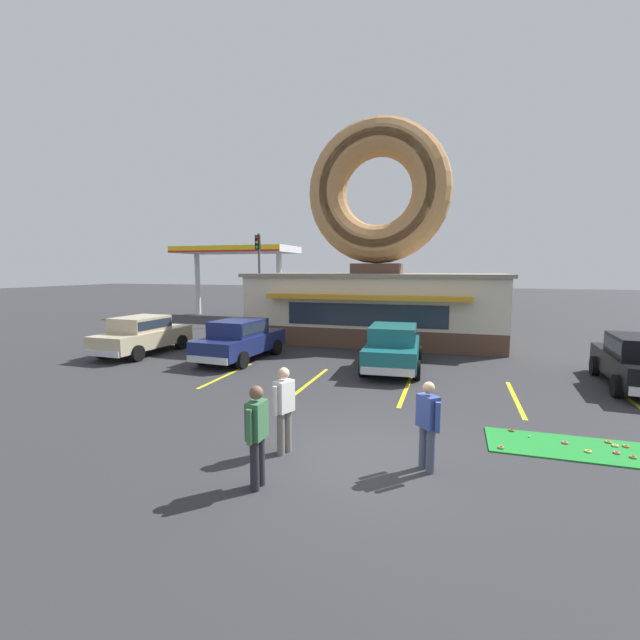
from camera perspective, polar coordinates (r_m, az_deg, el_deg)
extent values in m
plane|color=#2D2D30|center=(8.55, 6.19, -17.96)|extent=(160.00, 160.00, 0.00)
cube|color=brown|center=(22.17, 7.48, -1.38)|extent=(12.00, 6.00, 0.90)
cube|color=beige|center=(22.00, 7.55, 2.75)|extent=(12.00, 6.00, 2.30)
cube|color=gray|center=(21.95, 7.60, 5.95)|extent=(12.30, 6.30, 0.16)
cube|color=orange|center=(18.75, 5.83, 3.00)|extent=(9.00, 0.60, 0.20)
cube|color=#232D3D|center=(19.09, 5.97, 0.66)|extent=(7.20, 0.03, 1.00)
cube|color=brown|center=(21.95, 7.61, 6.82)|extent=(2.40, 1.80, 0.50)
torus|color=#B27F4C|center=(22.28, 7.77, 16.63)|extent=(7.10, 1.90, 7.10)
torus|color=#936038|center=(21.87, 7.57, 16.83)|extent=(6.25, 1.05, 6.24)
cube|color=#1E842D|center=(10.31, 31.55, -14.44)|extent=(3.56, 1.35, 0.03)
torus|color=#D17F47|center=(10.84, 35.64, -13.50)|extent=(0.13, 0.13, 0.04)
torus|color=#E5C666|center=(10.16, 32.13, -14.59)|extent=(0.13, 0.13, 0.04)
torus|color=#D17F47|center=(10.89, 34.06, -13.31)|extent=(0.13, 0.13, 0.04)
torus|color=#D8667F|center=(10.38, 34.80, -14.31)|extent=(0.13, 0.13, 0.04)
torus|color=brown|center=(10.60, 24.18, -13.26)|extent=(0.13, 0.13, 0.04)
torus|color=#D8667F|center=(10.39, 29.87, -13.99)|extent=(0.13, 0.13, 0.04)
torus|color=#E5C666|center=(10.75, 34.67, -13.59)|extent=(0.13, 0.13, 0.04)
torus|color=#A5724C|center=(10.34, 36.27, -14.51)|extent=(0.13, 0.13, 0.04)
torus|color=#A5724C|center=(9.58, 22.97, -15.37)|extent=(0.13, 0.13, 0.04)
sphere|color=white|center=(10.39, 26.16, -13.76)|extent=(0.04, 0.04, 0.04)
cube|color=#196066|center=(15.61, 9.73, -4.08)|extent=(2.01, 4.49, 0.68)
cube|color=#196066|center=(15.35, 9.73, -1.83)|extent=(1.68, 2.19, 0.60)
cube|color=#232D3D|center=(15.35, 9.73, -1.76)|extent=(1.70, 2.10, 0.36)
cube|color=silver|center=(17.84, 10.26, -3.51)|extent=(1.67, 0.20, 0.24)
cube|color=silver|center=(13.48, 8.97, -6.83)|extent=(1.67, 0.20, 0.24)
cylinder|color=black|center=(17.09, 7.11, -4.25)|extent=(0.26, 0.65, 0.64)
cylinder|color=black|center=(16.97, 13.03, -4.45)|extent=(0.26, 0.65, 0.64)
cylinder|color=black|center=(14.44, 5.77, -6.27)|extent=(0.26, 0.65, 0.64)
cylinder|color=black|center=(14.30, 12.81, -6.54)|extent=(0.26, 0.65, 0.64)
cube|color=#BCAD89|center=(19.66, -22.48, -2.26)|extent=(1.88, 4.45, 0.68)
cube|color=#BCAD89|center=(19.47, -22.85, -0.46)|extent=(1.62, 2.14, 0.60)
cube|color=#232D3D|center=(19.46, -22.86, -0.40)|extent=(1.64, 2.06, 0.36)
cube|color=silver|center=(21.40, -18.51, -2.05)|extent=(1.67, 0.14, 0.24)
cube|color=silver|center=(18.12, -27.10, -4.00)|extent=(1.67, 0.14, 0.24)
cylinder|color=black|center=(21.30, -21.80, -2.49)|extent=(0.24, 0.65, 0.64)
cylinder|color=black|center=(20.21, -18.00, -2.82)|extent=(0.24, 0.65, 0.64)
cylinder|color=black|center=(19.35, -27.06, -3.65)|extent=(0.24, 0.65, 0.64)
cylinder|color=black|center=(18.14, -23.18, -4.11)|extent=(0.24, 0.65, 0.64)
cube|color=navy|center=(17.27, -10.50, -3.05)|extent=(2.03, 4.50, 0.68)
cube|color=navy|center=(17.04, -10.81, -1.01)|extent=(1.69, 2.19, 0.60)
cube|color=#232D3D|center=(17.04, -10.81, -0.94)|extent=(1.71, 2.11, 0.36)
cube|color=silver|center=(19.21, -7.01, -2.72)|extent=(1.67, 0.21, 0.24)
cube|color=silver|center=(15.49, -14.80, -5.19)|extent=(1.67, 0.21, 0.24)
cylinder|color=black|center=(18.92, -10.60, -3.24)|extent=(0.26, 0.65, 0.64)
cylinder|color=black|center=(18.08, -5.83, -3.62)|extent=(0.26, 0.65, 0.64)
cylinder|color=black|center=(16.71, -15.51, -4.70)|extent=(0.26, 0.65, 0.64)
cylinder|color=black|center=(15.74, -10.33, -5.26)|extent=(0.26, 0.65, 0.64)
cube|color=black|center=(16.14, 36.86, -4.99)|extent=(2.07, 4.52, 0.68)
cube|color=silver|center=(18.30, 34.97, -4.38)|extent=(1.67, 0.22, 0.24)
cylinder|color=black|center=(17.30, 32.77, -5.15)|extent=(0.27, 0.65, 0.64)
cylinder|color=black|center=(14.69, 34.83, -7.25)|extent=(0.27, 0.65, 0.64)
cylinder|color=slate|center=(8.55, -5.25, -14.88)|extent=(0.15, 0.15, 0.84)
cylinder|color=slate|center=(8.69, -4.33, -14.51)|extent=(0.15, 0.15, 0.84)
cube|color=silver|center=(8.38, -4.84, -10.07)|extent=(0.36, 0.44, 0.61)
cylinder|color=silver|center=(8.22, -6.03, -10.66)|extent=(0.10, 0.10, 0.56)
cylinder|color=silver|center=(8.57, -3.69, -9.90)|extent=(0.10, 0.10, 0.56)
sphere|color=beige|center=(8.27, -4.87, -7.09)|extent=(0.23, 0.23, 0.23)
cylinder|color=#474C66|center=(8.23, 13.59, -16.11)|extent=(0.15, 0.15, 0.80)
cylinder|color=#474C66|center=(8.09, 14.54, -16.55)|extent=(0.15, 0.15, 0.80)
cube|color=#33478C|center=(7.92, 14.21, -11.73)|extent=(0.44, 0.44, 0.58)
cylinder|color=#33478C|center=(8.11, 13.03, -11.47)|extent=(0.10, 0.10, 0.54)
cylinder|color=#33478C|center=(7.75, 15.43, -12.41)|extent=(0.10, 0.10, 0.54)
sphere|color=tan|center=(7.79, 14.30, -8.75)|extent=(0.21, 0.21, 0.21)
cylinder|color=#232328|center=(7.36, -8.71, -18.64)|extent=(0.15, 0.15, 0.84)
cylinder|color=#232328|center=(7.52, -7.95, -18.05)|extent=(0.15, 0.15, 0.84)
cube|color=#386B42|center=(7.16, -8.43, -13.04)|extent=(0.25, 0.39, 0.62)
cylinder|color=#386B42|center=(6.97, -9.42, -13.90)|extent=(0.10, 0.10, 0.57)
cylinder|color=#386B42|center=(7.38, -7.49, -12.67)|extent=(0.10, 0.10, 0.57)
sphere|color=brown|center=(7.02, -8.50, -9.56)|extent=(0.23, 0.23, 0.23)
cylinder|color=#51565B|center=(19.36, 21.85, -2.92)|extent=(0.56, 0.56, 0.95)
torus|color=#303437|center=(19.29, 21.91, -1.53)|extent=(0.57, 0.57, 0.05)
cylinder|color=#595B60|center=(27.61, -8.07, 5.31)|extent=(0.16, 0.16, 5.80)
cube|color=black|center=(27.49, -8.31, 10.21)|extent=(0.28, 0.24, 0.90)
sphere|color=red|center=(27.40, -8.43, 10.84)|extent=(0.18, 0.18, 0.18)
sphere|color=orange|center=(27.38, -8.42, 10.22)|extent=(0.18, 0.18, 0.18)
sphere|color=green|center=(27.37, -8.41, 9.59)|extent=(0.18, 0.18, 0.18)
cylinder|color=silver|center=(35.44, -15.99, 4.62)|extent=(0.40, 0.40, 4.80)
cylinder|color=silver|center=(32.13, -5.47, 4.66)|extent=(0.40, 0.40, 4.80)
cube|color=silver|center=(33.66, -11.09, 9.17)|extent=(9.00, 4.40, 0.50)
cube|color=yellow|center=(31.72, -13.02, 9.27)|extent=(9.00, 0.04, 0.44)
cube|color=red|center=(31.69, -13.04, 8.97)|extent=(9.00, 0.04, 0.12)
cube|color=yellow|center=(14.99, -12.25, -7.15)|extent=(0.12, 3.60, 0.01)
cube|color=yellow|center=(13.80, -1.23, -8.22)|extent=(0.12, 3.60, 0.01)
cube|color=yellow|center=(13.18, 11.39, -9.07)|extent=(0.12, 3.60, 0.01)
cube|color=yellow|center=(13.24, 24.59, -9.49)|extent=(0.12, 3.60, 0.01)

